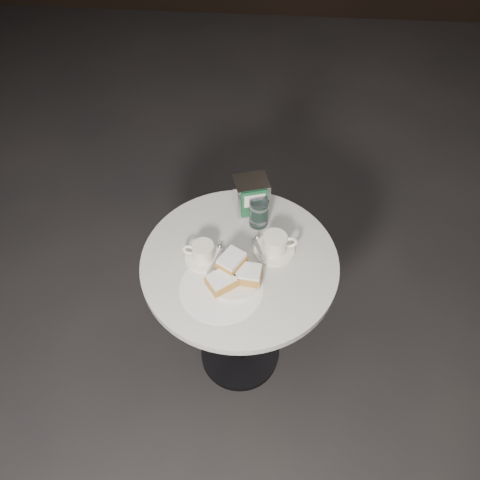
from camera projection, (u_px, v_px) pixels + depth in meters
name	position (u px, v px, depth m)	size (l,w,h in m)	color
ground	(240.00, 355.00, 2.22)	(7.00, 7.00, 0.00)	black
cafe_table	(240.00, 291.00, 1.80)	(0.70, 0.70, 0.74)	black
sugar_spill	(221.00, 288.00, 1.57)	(0.28, 0.28, 0.00)	white
beignet_plate	(233.00, 274.00, 1.57)	(0.23, 0.23, 0.09)	silver
coffee_cup_left	(203.00, 253.00, 1.63)	(0.14, 0.14, 0.07)	white
coffee_cup_right	(275.00, 245.00, 1.65)	(0.17, 0.17, 0.08)	white
water_glass_left	(246.00, 201.00, 1.75)	(0.08, 0.08, 0.11)	silver
water_glass_right	(259.00, 213.00, 1.71)	(0.08, 0.08, 0.12)	silver
napkin_dispenser	(251.00, 195.00, 1.75)	(0.15, 0.13, 0.14)	silver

